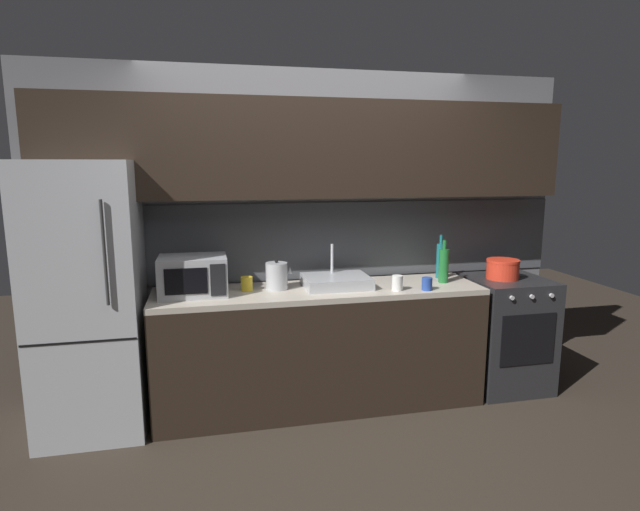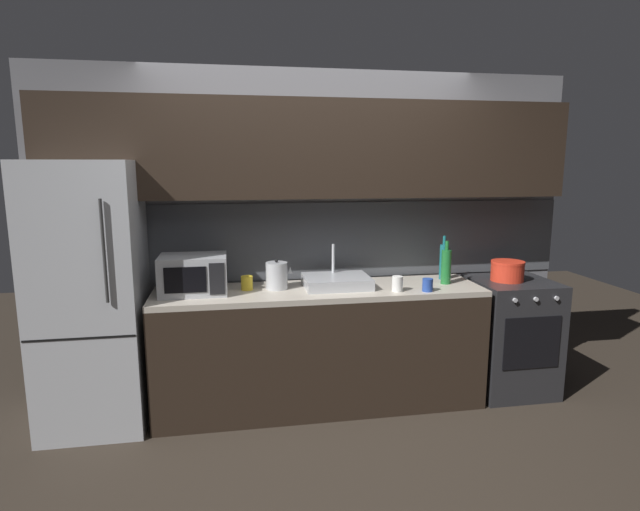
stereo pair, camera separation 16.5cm
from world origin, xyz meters
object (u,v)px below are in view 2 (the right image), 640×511
at_px(refrigerator, 91,297).
at_px(mug_white, 397,284).
at_px(oven_range, 510,335).
at_px(microwave, 193,274).
at_px(kettle, 277,276).
at_px(mug_blue, 428,285).
at_px(mug_yellow, 247,283).
at_px(cooking_pot, 507,271).
at_px(wine_bottle_teal, 444,261).
at_px(wine_bottle_green, 446,266).

xyz_separation_m(refrigerator, mug_white, (2.11, -0.18, 0.04)).
relative_size(oven_range, microwave, 1.96).
height_order(kettle, mug_blue, kettle).
bearing_deg(mug_yellow, cooking_pot, -1.57).
distance_m(refrigerator, cooking_pot, 3.06).
distance_m(oven_range, wine_bottle_teal, 0.81).
height_order(oven_range, cooking_pot, cooking_pot).
distance_m(wine_bottle_green, mug_white, 0.47).
xyz_separation_m(mug_white, mug_blue, (0.21, -0.04, -0.01)).
xyz_separation_m(wine_bottle_teal, cooking_pot, (0.47, -0.14, -0.07)).
distance_m(oven_range, wine_bottle_green, 0.82).
relative_size(mug_white, mug_blue, 1.18).
distance_m(kettle, wine_bottle_green, 1.28).
height_order(oven_range, mug_white, mug_white).
bearing_deg(mug_blue, wine_bottle_green, 42.01).
distance_m(wine_bottle_green, cooking_pot, 0.52).
height_order(mug_white, cooking_pot, cooking_pot).
relative_size(oven_range, wine_bottle_green, 2.75).
distance_m(microwave, kettle, 0.59).
height_order(microwave, mug_yellow, microwave).
bearing_deg(wine_bottle_teal, wine_bottle_green, -106.10).
height_order(mug_blue, cooking_pot, cooking_pot).
distance_m(microwave, cooking_pot, 2.38).
height_order(wine_bottle_teal, mug_blue, wine_bottle_teal).
height_order(oven_range, mug_blue, mug_blue).
bearing_deg(cooking_pot, mug_blue, -163.81).
distance_m(wine_bottle_teal, mug_white, 0.58).
xyz_separation_m(kettle, mug_blue, (1.05, -0.26, -0.05)).
distance_m(mug_yellow, mug_blue, 1.30).
bearing_deg(wine_bottle_green, microwave, 179.08).
bearing_deg(wine_bottle_green, wine_bottle_teal, 73.90).
height_order(refrigerator, mug_white, refrigerator).
bearing_deg(microwave, mug_yellow, 5.67).
bearing_deg(microwave, wine_bottle_teal, 3.54).
bearing_deg(cooking_pot, kettle, 178.43).
xyz_separation_m(oven_range, mug_blue, (-0.79, -0.21, 0.50)).
height_order(wine_bottle_green, mug_yellow, wine_bottle_green).
bearing_deg(wine_bottle_teal, refrigerator, -176.98).
relative_size(wine_bottle_green, cooking_pot, 1.29).
height_order(kettle, wine_bottle_green, wine_bottle_green).
bearing_deg(kettle, refrigerator, -177.77).
bearing_deg(mug_white, wine_bottle_green, 20.59).
relative_size(kettle, mug_yellow, 2.18).
bearing_deg(wine_bottle_green, mug_yellow, 177.45).
bearing_deg(cooking_pot, wine_bottle_green, -178.70).
height_order(wine_bottle_green, wine_bottle_teal, wine_bottle_teal).
distance_m(oven_range, mug_white, 1.14).
height_order(mug_white, mug_yellow, mug_white).
xyz_separation_m(microwave, kettle, (0.59, 0.03, -0.04)).
relative_size(refrigerator, microwave, 3.96).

